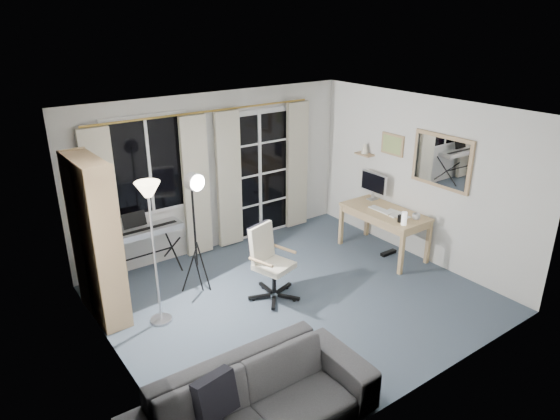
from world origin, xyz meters
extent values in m
cube|color=#3D4959|center=(0.00, 0.00, -0.01)|extent=(4.50, 4.00, 0.02)
cube|color=white|center=(-1.05, 1.98, 1.50)|extent=(1.20, 0.06, 1.40)
cube|color=black|center=(-1.05, 1.95, 1.50)|extent=(1.10, 0.02, 1.30)
cube|color=white|center=(-1.05, 1.94, 1.50)|extent=(0.04, 0.03, 1.30)
cube|color=white|center=(0.75, 1.98, 1.02)|extent=(1.32, 0.06, 2.11)
cube|color=black|center=(0.45, 1.95, 1.02)|extent=(0.55, 0.02, 1.95)
cube|color=black|center=(1.05, 1.95, 1.02)|extent=(0.55, 0.02, 1.95)
cube|color=white|center=(0.75, 1.94, 1.02)|extent=(0.05, 0.04, 2.05)
cube|color=white|center=(0.75, 1.94, 0.55)|extent=(1.15, 0.03, 0.03)
cube|color=white|center=(0.75, 1.94, 1.05)|extent=(1.15, 0.03, 0.03)
cube|color=white|center=(0.75, 1.94, 1.55)|extent=(1.15, 0.03, 0.03)
cylinder|color=gold|center=(-0.15, 1.90, 2.15)|extent=(3.50, 0.03, 0.03)
cube|color=beige|center=(-1.75, 1.88, 1.08)|extent=(0.40, 0.07, 2.10)
cube|color=beige|center=(-0.40, 1.88, 1.08)|extent=(0.40, 0.07, 2.10)
cube|color=beige|center=(0.15, 1.88, 1.08)|extent=(0.40, 0.07, 2.10)
cube|color=beige|center=(1.45, 1.88, 1.08)|extent=(0.40, 0.07, 2.10)
cube|color=tan|center=(-2.07, 0.66, 0.99)|extent=(0.32, 0.04, 1.99)
cube|color=tan|center=(-2.11, 1.55, 0.99)|extent=(0.32, 0.04, 1.99)
cube|color=tan|center=(-2.23, 1.10, 0.99)|extent=(0.06, 0.89, 1.99)
cube|color=tan|center=(-2.09, 1.10, 0.03)|extent=(0.35, 0.91, 0.02)
cube|color=tan|center=(-2.09, 1.10, 0.40)|extent=(0.35, 0.91, 0.02)
cube|color=tan|center=(-2.09, 1.10, 0.77)|extent=(0.35, 0.91, 0.02)
cube|color=tan|center=(-2.09, 1.10, 1.15)|extent=(0.35, 0.91, 0.02)
cube|color=tan|center=(-2.09, 1.10, 1.53)|extent=(0.35, 0.91, 0.02)
cube|color=tan|center=(-2.09, 1.10, 1.96)|extent=(0.35, 0.91, 0.02)
cube|color=white|center=(-2.06, 0.74, 0.54)|extent=(0.22, 0.07, 0.26)
cube|color=olive|center=(-2.06, 0.84, 0.51)|extent=(0.22, 0.05, 0.20)
cube|color=#323232|center=(-2.06, 0.92, 0.52)|extent=(0.22, 0.04, 0.23)
cube|color=olive|center=(-2.07, 0.99, 0.56)|extent=(0.22, 0.04, 0.30)
cube|color=white|center=(-2.07, 1.07, 0.53)|extent=(0.22, 0.06, 0.23)
cube|color=#A93059|center=(-2.07, 1.16, 0.53)|extent=(0.22, 0.05, 0.24)
cube|color=#323193|center=(-2.08, 1.24, 0.53)|extent=(0.22, 0.06, 0.24)
cube|color=olive|center=(-2.08, 1.32, 0.52)|extent=(0.22, 0.04, 0.23)
cube|color=#A93059|center=(-2.08, 1.39, 0.53)|extent=(0.22, 0.06, 0.24)
cube|color=#323232|center=(-2.08, 1.49, 0.54)|extent=(0.22, 0.04, 0.26)
cube|color=#323193|center=(-2.06, 0.74, 0.92)|extent=(0.22, 0.04, 0.27)
cube|color=#323232|center=(-2.06, 0.81, 0.92)|extent=(0.22, 0.07, 0.27)
cube|color=#323232|center=(-2.06, 0.91, 0.90)|extent=(0.22, 0.04, 0.23)
cube|color=#323193|center=(-2.07, 0.98, 0.89)|extent=(0.22, 0.04, 0.21)
cube|color=#323193|center=(-2.07, 1.05, 0.90)|extent=(0.22, 0.04, 0.23)
cube|color=#323232|center=(-2.07, 1.13, 0.92)|extent=(0.22, 0.04, 0.27)
cube|color=#323232|center=(-2.07, 1.20, 0.90)|extent=(0.22, 0.05, 0.22)
cube|color=#E5A455|center=(-2.08, 1.29, 0.90)|extent=(0.22, 0.05, 0.23)
cube|color=olive|center=(-2.08, 1.37, 0.91)|extent=(0.22, 0.04, 0.24)
cube|color=#323232|center=(-2.08, 1.44, 0.90)|extent=(0.22, 0.04, 0.23)
cube|color=#A93059|center=(-2.06, 0.74, 1.31)|extent=(0.22, 0.04, 0.28)
cube|color=#323232|center=(-2.06, 0.81, 1.27)|extent=(0.22, 0.04, 0.21)
cube|color=white|center=(-2.06, 0.88, 1.31)|extent=(0.22, 0.04, 0.30)
cube|color=white|center=(-2.06, 0.95, 1.30)|extent=(0.22, 0.04, 0.27)
cube|color=olive|center=(-2.07, 1.03, 1.28)|extent=(0.22, 0.04, 0.22)
cube|color=#323193|center=(-2.07, 1.10, 1.28)|extent=(0.22, 0.05, 0.23)
cylinder|color=#B2B2B7|center=(-1.61, 0.56, 0.01)|extent=(0.29, 0.29, 0.03)
cylinder|color=#B2B2B7|center=(-1.61, 0.56, 0.84)|extent=(0.03, 0.03, 1.62)
cone|color=#FFE5B2|center=(-1.61, 0.56, 1.67)|extent=(0.31, 0.31, 0.17)
cylinder|color=black|center=(-1.85, 1.69, 0.33)|extent=(0.04, 0.59, 0.53)
cylinder|color=black|center=(-1.85, 1.69, 0.33)|extent=(0.04, 0.59, 0.53)
cylinder|color=black|center=(-0.92, 1.71, 0.33)|extent=(0.04, 0.59, 0.53)
cylinder|color=black|center=(-0.92, 1.71, 0.33)|extent=(0.04, 0.59, 0.53)
cylinder|color=black|center=(-1.39, 1.70, 0.33)|extent=(0.93, 0.05, 0.02)
cube|color=silver|center=(-1.39, 1.70, 0.68)|extent=(1.22, 0.34, 0.08)
cube|color=white|center=(-1.39, 1.63, 0.71)|extent=(1.12, 0.16, 0.01)
cube|color=black|center=(-1.39, 1.66, 0.72)|extent=(1.09, 0.10, 0.01)
cube|color=black|center=(-1.39, 1.79, 0.84)|extent=(0.33, 0.08, 0.20)
cylinder|color=black|center=(-0.81, 0.95, 0.30)|extent=(0.08, 0.26, 0.67)
cylinder|color=black|center=(-1.00, 1.00, 0.30)|extent=(0.25, 0.10, 0.68)
cylinder|color=black|center=(-0.95, 0.82, 0.30)|extent=(0.20, 0.19, 0.68)
cylinder|color=black|center=(-0.92, 0.92, 0.96)|extent=(0.03, 0.03, 1.16)
cylinder|color=silver|center=(-0.91, 0.87, 1.54)|extent=(0.24, 0.17, 0.22)
cylinder|color=white|center=(-0.89, 0.80, 1.54)|extent=(0.19, 0.06, 0.19)
cube|color=black|center=(-0.01, 0.26, 0.04)|extent=(0.29, 0.13, 0.04)
cylinder|color=black|center=(0.06, 0.28, 0.02)|extent=(0.06, 0.06, 0.05)
cube|color=black|center=(-0.20, 0.40, 0.04)|extent=(0.05, 0.29, 0.04)
cylinder|color=black|center=(-0.19, 0.47, 0.02)|extent=(0.06, 0.06, 0.05)
cube|color=black|center=(-0.39, 0.27, 0.04)|extent=(0.29, 0.14, 0.04)
cylinder|color=black|center=(-0.46, 0.29, 0.02)|extent=(0.06, 0.06, 0.05)
cube|color=black|center=(-0.32, 0.04, 0.04)|extent=(0.21, 0.26, 0.04)
cylinder|color=black|center=(-0.37, -0.02, 0.02)|extent=(0.06, 0.06, 0.05)
cube|color=black|center=(-0.09, 0.03, 0.04)|extent=(0.20, 0.27, 0.04)
cylinder|color=black|center=(-0.05, -0.03, 0.02)|extent=(0.06, 0.06, 0.05)
cylinder|color=black|center=(-0.20, 0.20, 0.25)|extent=(0.07, 0.07, 0.36)
cube|color=beige|center=(-0.20, 0.20, 0.46)|extent=(0.52, 0.52, 0.07)
cube|color=beige|center=(-0.26, 0.39, 0.73)|extent=(0.42, 0.22, 0.48)
cube|color=black|center=(-0.27, 0.43, 0.75)|extent=(0.39, 0.20, 0.44)
cylinder|color=tan|center=(-0.43, 0.15, 0.60)|extent=(0.14, 0.36, 0.04)
cylinder|color=tan|center=(0.02, 0.28, 0.60)|extent=(0.14, 0.36, 0.04)
cube|color=tan|center=(1.88, 0.28, 0.68)|extent=(0.66, 1.31, 0.04)
cube|color=tan|center=(1.88, 0.28, 0.62)|extent=(0.62, 1.27, 0.09)
cube|color=tan|center=(1.60, -0.33, 0.33)|extent=(0.06, 0.06, 0.66)
cube|color=tan|center=(2.17, -0.33, 0.33)|extent=(0.06, 0.06, 0.66)
cube|color=tan|center=(1.59, 0.90, 0.33)|extent=(0.06, 0.06, 0.66)
cube|color=tan|center=(2.16, 0.90, 0.33)|extent=(0.06, 0.06, 0.66)
cube|color=silver|center=(2.08, 0.73, 0.71)|extent=(0.17, 0.11, 0.01)
cube|color=silver|center=(2.08, 0.73, 0.83)|extent=(0.04, 0.03, 0.21)
cube|color=silver|center=(2.08, 0.73, 0.98)|extent=(0.04, 0.50, 0.32)
cube|color=black|center=(2.06, 0.73, 0.98)|extent=(0.01, 0.47, 0.28)
cube|color=white|center=(1.83, 0.32, 0.71)|extent=(0.13, 0.39, 0.02)
cube|color=white|center=(1.79, 0.04, 0.71)|extent=(0.06, 0.09, 0.02)
cube|color=white|center=(1.93, 0.14, 0.70)|extent=(0.24, 0.31, 0.01)
cube|color=white|center=(1.90, -0.05, 0.70)|extent=(0.21, 0.16, 0.00)
cube|color=black|center=(1.71, -0.14, 0.75)|extent=(0.05, 0.04, 0.11)
cylinder|color=white|center=(1.70, -0.24, 0.79)|extent=(0.08, 0.08, 0.19)
cube|color=black|center=(1.93, 0.18, 0.02)|extent=(0.28, 0.08, 0.05)
imported|color=silver|center=(1.98, -0.22, 0.76)|extent=(0.12, 0.09, 0.11)
cube|color=tan|center=(2.23, -0.35, 1.55)|extent=(0.04, 0.94, 0.74)
cube|color=white|center=(2.21, -0.35, 1.55)|extent=(0.01, 0.84, 0.64)
cube|color=tan|center=(2.23, 0.55, 1.60)|extent=(0.03, 0.42, 0.32)
cube|color=#4A9567|center=(2.21, 0.55, 1.60)|extent=(0.00, 0.36, 0.26)
cube|color=tan|center=(2.16, 1.05, 1.35)|extent=(0.16, 0.30, 0.02)
cone|color=beige|center=(2.16, 1.05, 1.44)|extent=(0.12, 0.12, 0.15)
imported|color=#2D2C2F|center=(-1.64, -1.55, 0.43)|extent=(2.19, 0.68, 0.85)
cube|color=black|center=(-1.95, -1.44, 0.50)|extent=(0.39, 0.25, 0.38)
camera|label=1|loc=(-3.42, -4.39, 3.45)|focal=32.00mm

